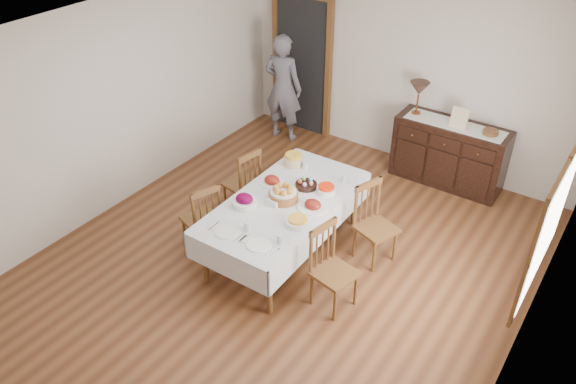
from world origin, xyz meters
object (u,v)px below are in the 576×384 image
Objects in this scene: chair_left_far at (244,182)px; chair_right_far at (374,222)px; sideboard at (449,153)px; chair_left_near at (203,218)px; person at (283,84)px; table_lamp at (419,89)px; chair_right_near at (331,267)px; dining_table at (284,207)px.

chair_right_far is at bearing 104.69° from chair_left_far.
chair_left_far is at bearing -130.56° from sideboard.
person is at bearing -144.66° from chair_left_near.
table_lamp reaches higher than chair_right_far.
table_lamp is (2.07, 0.18, 0.37)m from person.
chair_right_far is at bearing 139.58° from chair_left_near.
chair_right_near reaches higher than sideboard.
chair_left_far is 1.88m from chair_right_near.
chair_right_near reaches higher than chair_left_far.
chair_left_near is at bearing 104.42° from chair_right_near.
dining_table is 2.24× the size of chair_right_near.
chair_right_near is (1.65, 0.09, 0.02)m from chair_left_near.
chair_left_near is at bearing 140.74° from chair_right_far.
person reaches higher than dining_table.
person reaches higher than sideboard.
table_lamp is (-0.43, 2.00, 0.77)m from chair_right_far.
sideboard is at bearing 168.15° from chair_left_near.
dining_table is 1.42× the size of sideboard.
chair_left_far is at bearing -121.22° from table_lamp.
chair_left_near is (-0.79, -0.50, -0.18)m from dining_table.
chair_right_near reaches higher than dining_table.
chair_right_far is 2.09× the size of table_lamp.
person reaches higher than chair_left_near.
chair_right_near is (1.72, -0.76, 0.01)m from chair_left_far.
sideboard is (0.12, 2.91, -0.03)m from chair_right_near.
dining_table is 1.01m from chair_right_far.
chair_right_near is 2.06× the size of table_lamp.
chair_left_near is 0.61× the size of sideboard.
dining_table is 0.95m from chair_left_far.
table_lamp reaches higher than chair_right_near.
table_lamp is (1.22, 3.00, 0.79)m from chair_left_near.
person is at bearing 53.75° from chair_right_near.
chair_right_far is 2.01m from sideboard.
person reaches higher than table_lamp.
dining_table is at bearing 139.62° from chair_right_far.
dining_table is 2.31× the size of chair_left_far.
person is (-0.77, 1.96, 0.42)m from chair_left_far.
chair_left_far is 0.62× the size of sideboard.
table_lamp is (1.30, 2.14, 0.78)m from chair_left_far.
dining_table is 0.96m from chair_right_near.
chair_right_far is at bearing -77.82° from table_lamp.
chair_right_far reaches higher than dining_table.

